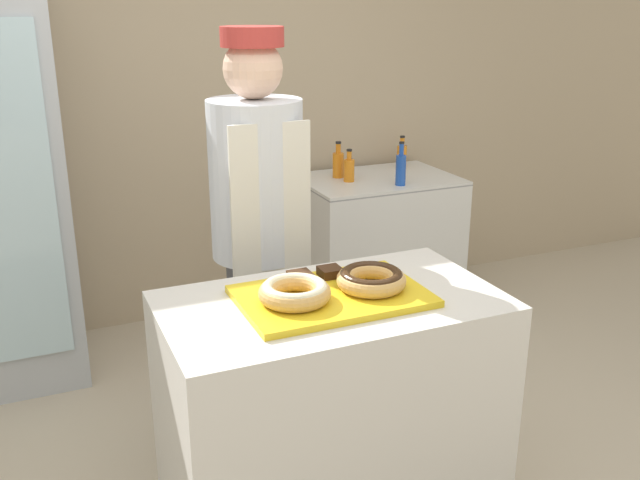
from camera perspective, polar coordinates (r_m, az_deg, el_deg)
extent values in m
cube|color=tan|center=(4.27, -11.11, 11.20)|extent=(8.00, 0.06, 2.70)
cube|color=beige|center=(2.62, 0.90, -14.11)|extent=(1.15, 0.65, 0.93)
cube|color=yellow|center=(2.40, 0.95, -4.51)|extent=(0.62, 0.41, 0.02)
torus|color=tan|center=(2.32, -2.04, -4.24)|extent=(0.24, 0.24, 0.06)
torus|color=beige|center=(2.31, -2.05, -3.87)|extent=(0.22, 0.22, 0.04)
torus|color=tan|center=(2.43, 4.12, -3.21)|extent=(0.24, 0.24, 0.06)
torus|color=#331E0F|center=(2.42, 4.13, -2.85)|extent=(0.22, 0.22, 0.04)
cube|color=#382111|center=(2.49, -1.59, -2.95)|extent=(0.08, 0.08, 0.03)
cube|color=#382111|center=(2.53, 0.83, -2.57)|extent=(0.08, 0.08, 0.03)
cylinder|color=#4C4C51|center=(3.18, -4.73, -8.52)|extent=(0.28, 0.28, 0.86)
cylinder|color=silver|center=(2.91, -5.12, 4.82)|extent=(0.38, 0.38, 0.65)
cube|color=silver|center=(2.89, -3.77, -4.09)|extent=(0.32, 0.02, 1.36)
sphere|color=beige|center=(2.84, -5.39, 13.48)|extent=(0.23, 0.23, 0.23)
cylinder|color=#B2332D|center=(2.83, -5.46, 15.90)|extent=(0.25, 0.25, 0.08)
cube|color=silver|center=(4.49, 4.52, -0.27)|extent=(0.93, 0.65, 0.85)
cube|color=gray|center=(4.38, 4.66, 4.76)|extent=(0.93, 0.65, 0.01)
cylinder|color=#1E4CB2|center=(4.18, 6.48, 5.56)|extent=(0.06, 0.06, 0.18)
cylinder|color=#1E4CB2|center=(4.15, 6.54, 7.20)|extent=(0.03, 0.03, 0.07)
cylinder|color=black|center=(4.15, 6.56, 7.74)|extent=(0.03, 0.03, 0.01)
cylinder|color=orange|center=(4.25, 2.33, 5.58)|extent=(0.06, 0.06, 0.13)
cylinder|color=orange|center=(4.23, 2.35, 6.78)|extent=(0.03, 0.03, 0.05)
cylinder|color=black|center=(4.22, 2.36, 7.20)|extent=(0.03, 0.03, 0.01)
cylinder|color=orange|center=(4.65, 6.56, 6.66)|extent=(0.06, 0.06, 0.14)
cylinder|color=orange|center=(4.63, 6.60, 7.81)|extent=(0.03, 0.03, 0.05)
cylinder|color=black|center=(4.62, 6.62, 8.21)|extent=(0.03, 0.03, 0.01)
cylinder|color=orange|center=(4.34, 1.46, 6.00)|extent=(0.07, 0.07, 0.15)
cylinder|color=orange|center=(4.32, 1.47, 7.34)|extent=(0.03, 0.03, 0.06)
cylinder|color=black|center=(4.32, 1.48, 7.80)|extent=(0.03, 0.03, 0.01)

